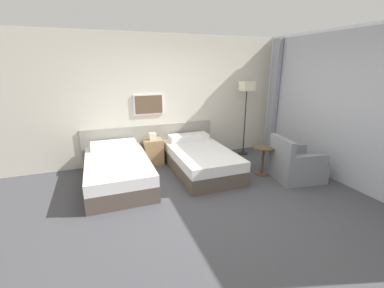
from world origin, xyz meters
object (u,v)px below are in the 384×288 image
Objects in this scene: bed_near_window at (200,159)px; armchair at (296,166)px; side_table at (263,155)px; nightstand at (153,151)px; floor_lamp at (247,92)px; bed_near_door at (118,170)px.

armchair is (1.53, -0.99, 0.02)m from bed_near_window.
side_table is 0.62m from armchair.
bed_near_window is at bearing -41.63° from nightstand.
floor_lamp reaches higher than nightstand.
floor_lamp is at bearing 24.11° from bed_near_window.
side_table is (-0.29, -1.19, -1.08)m from floor_lamp.
nightstand reaches higher than bed_near_window.
bed_near_window is at bearing 152.28° from side_table.
bed_near_window is 1.24m from side_table.
armchair is at bearing -43.65° from side_table.
bed_near_door and bed_near_window have the same top height.
floor_lamp reaches higher than armchair.
bed_near_window is (1.61, 0.00, 0.00)m from bed_near_door.
armchair reaches higher than bed_near_window.
floor_lamp reaches higher than bed_near_window.
bed_near_door is 3.37× the size of side_table.
bed_near_window is 2.76× the size of nightstand.
side_table is at bearing -34.21° from nightstand.
bed_near_door is at bearing -138.37° from nightstand.
bed_near_window is 1.11× the size of floor_lamp.
nightstand is 2.89m from armchair.
armchair reaches higher than side_table.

